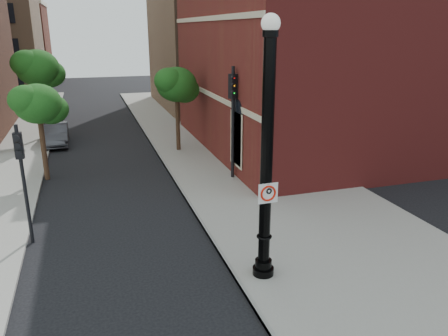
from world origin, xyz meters
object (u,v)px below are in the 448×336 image
object	(u,v)px
no_parking_sign	(268,193)
traffic_signal_left	(21,165)
lamppost	(266,167)
parked_car	(57,134)
traffic_signal_right	(233,105)

from	to	relation	value
no_parking_sign	traffic_signal_left	xyz separation A→B (m)	(-6.67, 4.59, 0.05)
lamppost	no_parking_sign	distance (m)	0.70
lamppost	parked_car	size ratio (longest dim) A/B	1.85
no_parking_sign	traffic_signal_left	distance (m)	8.10
lamppost	no_parking_sign	world-z (taller)	lamppost
lamppost	parked_car	world-z (taller)	lamppost
no_parking_sign	parked_car	xyz separation A→B (m)	(-6.46, 18.47, -2.06)
lamppost	no_parking_sign	xyz separation A→B (m)	(-0.00, -0.19, -0.67)
no_parking_sign	parked_car	bearing A→B (deg)	107.75
parked_car	traffic_signal_left	world-z (taller)	traffic_signal_left
lamppost	traffic_signal_left	bearing A→B (deg)	146.53
traffic_signal_right	no_parking_sign	bearing A→B (deg)	-120.73
traffic_signal_left	traffic_signal_right	xyz separation A→B (m)	(8.62, 4.19, 0.85)
lamppost	parked_car	distance (m)	19.58
lamppost	traffic_signal_left	world-z (taller)	lamppost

